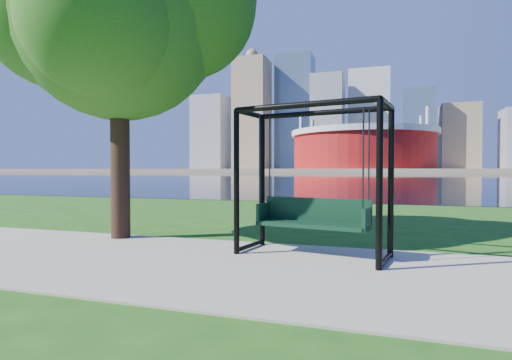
% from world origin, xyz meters
% --- Properties ---
extents(ground, '(900.00, 900.00, 0.00)m').
position_xyz_m(ground, '(0.00, 0.00, 0.00)').
color(ground, '#1E5114').
rests_on(ground, ground).
extents(path, '(120.00, 4.00, 0.03)m').
position_xyz_m(path, '(0.00, -0.50, 0.01)').
color(path, '#9E937F').
rests_on(path, ground).
extents(river, '(900.00, 180.00, 0.02)m').
position_xyz_m(river, '(0.00, 102.00, 0.01)').
color(river, black).
rests_on(river, ground).
extents(far_bank, '(900.00, 228.00, 2.00)m').
position_xyz_m(far_bank, '(0.00, 306.00, 1.00)').
color(far_bank, '#937F60').
rests_on(far_bank, ground).
extents(stadium, '(83.00, 83.00, 32.00)m').
position_xyz_m(stadium, '(-10.00, 235.00, 14.23)').
color(stadium, maroon).
rests_on(stadium, far_bank).
extents(skyline, '(392.00, 66.00, 96.50)m').
position_xyz_m(skyline, '(-4.27, 319.39, 35.89)').
color(skyline, gray).
rests_on(skyline, far_bank).
extents(swing, '(2.72, 1.54, 2.62)m').
position_xyz_m(swing, '(0.61, 0.63, 1.27)').
color(swing, black).
rests_on(swing, ground).
extents(park_tree, '(5.77, 5.22, 7.17)m').
position_xyz_m(park_tree, '(-3.78, 1.19, 4.98)').
color(park_tree, black).
rests_on(park_tree, ground).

